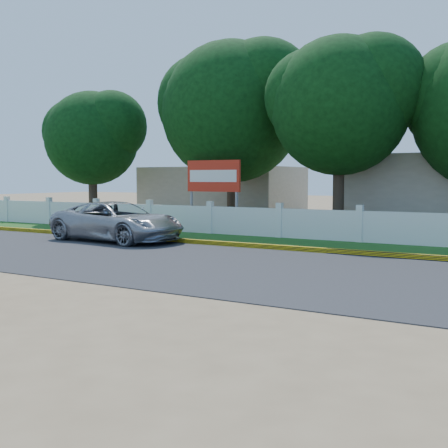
# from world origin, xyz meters

# --- Properties ---
(ground) EXTENTS (120.00, 120.00, 0.00)m
(ground) POSITION_xyz_m (0.00, 0.00, 0.00)
(ground) COLOR #9E8460
(ground) RESTS_ON ground
(road) EXTENTS (60.00, 7.00, 0.02)m
(road) POSITION_xyz_m (0.00, 4.50, 0.01)
(road) COLOR #38383A
(road) RESTS_ON ground
(grass_verge) EXTENTS (60.00, 3.50, 0.03)m
(grass_verge) POSITION_xyz_m (0.00, 9.75, 0.01)
(grass_verge) COLOR #2D601E
(grass_verge) RESTS_ON ground
(curb) EXTENTS (40.00, 0.18, 0.16)m
(curb) POSITION_xyz_m (0.00, 8.05, 0.08)
(curb) COLOR yellow
(curb) RESTS_ON ground
(fence) EXTENTS (40.00, 0.10, 1.10)m
(fence) POSITION_xyz_m (0.00, 11.20, 0.55)
(fence) COLOR silver
(fence) RESTS_ON ground
(building_far) EXTENTS (8.00, 5.00, 2.80)m
(building_far) POSITION_xyz_m (-10.00, 19.00, 1.40)
(building_far) COLOR #B7AD99
(building_far) RESTS_ON ground
(vehicle) EXTENTS (5.20, 2.75, 1.39)m
(vehicle) POSITION_xyz_m (-7.48, 7.40, 0.70)
(vehicle) COLOR #9A9CA2
(vehicle) RESTS_ON ground
(billboard) EXTENTS (2.50, 0.13, 2.95)m
(billboard) POSITION_xyz_m (-6.52, 12.30, 2.14)
(billboard) COLOR gray
(billboard) RESTS_ON ground
(tree_row) EXTENTS (36.22, 7.31, 8.59)m
(tree_row) POSITION_xyz_m (2.01, 14.58, 4.98)
(tree_row) COLOR #473828
(tree_row) RESTS_ON ground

